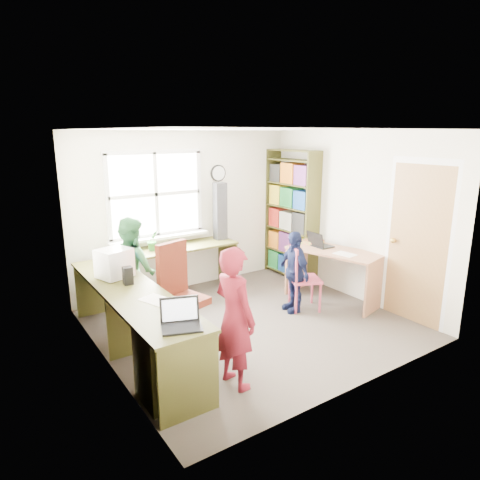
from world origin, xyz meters
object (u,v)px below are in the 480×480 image
(right_desk, at_px, (334,264))
(person_navy, at_px, (294,272))
(swivel_chair, at_px, (180,298))
(person_red, at_px, (235,318))
(cd_tower, at_px, (220,211))
(laptop_left, at_px, (181,320))
(potted_plant, at_px, (153,241))
(l_desk, at_px, (164,324))
(wooden_chair, at_px, (300,275))
(laptop_right, at_px, (319,243))
(bookshelf, at_px, (291,218))
(crt_monitor, at_px, (114,263))
(person_green, at_px, (133,270))

(right_desk, xyz_separation_m, person_navy, (-0.71, 0.04, 0.01))
(swivel_chair, xyz_separation_m, person_navy, (1.62, -0.14, 0.06))
(person_red, height_order, person_navy, person_red)
(cd_tower, height_order, person_red, cd_tower)
(laptop_left, xyz_separation_m, potted_plant, (0.76, 2.41, 0.09))
(person_navy, bearing_deg, l_desk, -70.74)
(laptop_left, distance_m, person_red, 0.56)
(laptop_left, height_order, person_red, person_red)
(wooden_chair, xyz_separation_m, laptop_right, (0.56, 0.24, 0.32))
(laptop_left, distance_m, person_navy, 2.42)
(right_desk, bearing_deg, l_desk, 171.51)
(laptop_left, xyz_separation_m, laptop_right, (2.84, 1.25, -0.00))
(laptop_left, bearing_deg, potted_plant, 92.41)
(swivel_chair, relative_size, laptop_right, 3.43)
(bookshelf, relative_size, laptop_left, 5.04)
(laptop_right, bearing_deg, swivel_chair, 93.80)
(wooden_chair, xyz_separation_m, crt_monitor, (-2.34, 0.55, 0.44))
(person_red, relative_size, person_navy, 1.24)
(wooden_chair, bearing_deg, laptop_left, -131.30)
(l_desk, xyz_separation_m, laptop_right, (2.70, 0.55, 0.35))
(laptop_left, relative_size, laptop_right, 1.25)
(laptop_left, xyz_separation_m, person_green, (0.27, 1.91, -0.12))
(cd_tower, bearing_deg, crt_monitor, -150.96)
(potted_plant, bearing_deg, person_navy, -44.26)
(right_desk, height_order, crt_monitor, crt_monitor)
(right_desk, xyz_separation_m, laptop_left, (-2.89, -0.99, 0.26))
(right_desk, xyz_separation_m, wooden_chair, (-0.61, 0.03, -0.06))
(person_navy, bearing_deg, bookshelf, 151.63)
(right_desk, relative_size, cd_tower, 1.60)
(cd_tower, bearing_deg, person_green, -157.09)
(bookshelf, distance_m, laptop_right, 0.98)
(wooden_chair, xyz_separation_m, potted_plant, (-1.53, 1.40, 0.41))
(bookshelf, relative_size, crt_monitor, 4.98)
(wooden_chair, distance_m, laptop_right, 0.68)
(laptop_left, distance_m, laptop_right, 3.10)
(l_desk, relative_size, bookshelf, 1.40)
(wooden_chair, bearing_deg, crt_monitor, -168.40)
(crt_monitor, height_order, potted_plant, crt_monitor)
(cd_tower, xyz_separation_m, person_navy, (0.28, -1.43, -0.64))
(wooden_chair, height_order, person_green, person_green)
(bookshelf, bearing_deg, person_red, -139.42)
(bookshelf, height_order, laptop_left, bookshelf)
(wooden_chair, bearing_deg, person_red, -124.75)
(laptop_left, height_order, person_green, person_green)
(swivel_chair, height_order, person_green, person_green)
(person_green, bearing_deg, wooden_chair, -122.98)
(crt_monitor, relative_size, laptop_right, 1.27)
(right_desk, distance_m, bookshelf, 1.29)
(swivel_chair, distance_m, person_navy, 1.63)
(crt_monitor, bearing_deg, laptop_left, -105.90)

